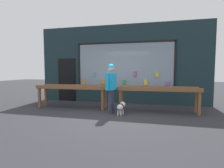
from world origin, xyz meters
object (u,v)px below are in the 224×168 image
at_px(display_table_left, 72,89).
at_px(display_table_right, 158,92).
at_px(small_dog, 121,107).
at_px(person_browsing, 111,84).

xyz_separation_m(display_table_left, display_table_right, (3.38, -0.00, 0.00)).
bearing_deg(display_table_left, display_table_right, -0.01).
height_order(display_table_left, small_dog, display_table_left).
bearing_deg(small_dog, person_browsing, 79.73).
distance_m(display_table_left, display_table_right, 3.38).
relative_size(display_table_right, person_browsing, 1.67).
bearing_deg(display_table_right, small_dog, -150.16).
bearing_deg(small_dog, display_table_left, 79.09).
xyz_separation_m(person_browsing, small_dog, (0.38, -0.12, -0.74)).
xyz_separation_m(display_table_left, small_dog, (2.16, -0.70, -0.46)).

